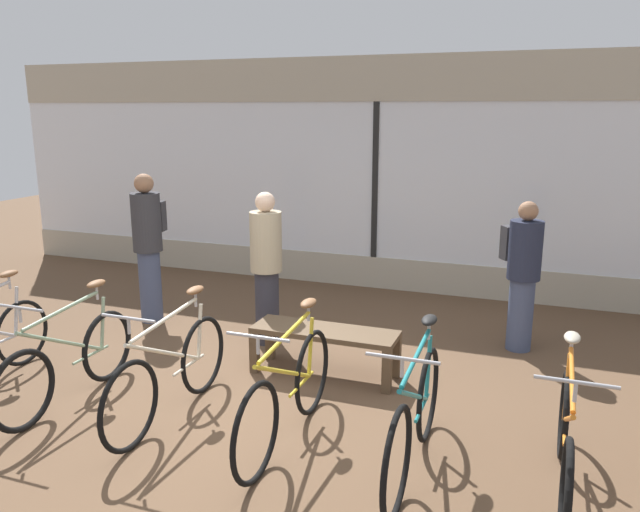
{
  "coord_description": "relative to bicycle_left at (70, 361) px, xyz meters",
  "views": [
    {
      "loc": [
        2.29,
        -4.37,
        2.51
      ],
      "look_at": [
        0.0,
        1.78,
        0.95
      ],
      "focal_mm": 35.0,
      "sensor_mm": 36.0,
      "label": 1
    }
  ],
  "objects": [
    {
      "name": "ground_plane",
      "position": [
        1.5,
        0.41,
        -0.38
      ],
      "size": [
        24.0,
        24.0,
        0.0
      ],
      "primitive_type": "plane",
      "color": "brown"
    },
    {
      "name": "shop_back_wall",
      "position": [
        1.5,
        4.4,
        1.26
      ],
      "size": [
        12.0,
        0.08,
        3.2
      ],
      "color": "#B2A893",
      "rests_on": "ground_plane"
    },
    {
      "name": "bicycle_left",
      "position": [
        0.0,
        0.0,
        0.0
      ],
      "size": [
        0.46,
        1.69,
        1.02
      ],
      "color": "black",
      "rests_on": "ground_plane"
    },
    {
      "name": "bicycle_center_left",
      "position": [
        0.98,
        0.07,
        0.02
      ],
      "size": [
        0.46,
        1.75,
        1.03
      ],
      "color": "black",
      "rests_on": "ground_plane"
    },
    {
      "name": "bicycle_center_right",
      "position": [
        2.04,
        0.04,
        0.03
      ],
      "size": [
        0.46,
        1.78,
        1.04
      ],
      "color": "black",
      "rests_on": "ground_plane"
    },
    {
      "name": "bicycle_right",
      "position": [
        3.03,
        -0.02,
        0.03
      ],
      "size": [
        0.46,
        1.74,
        1.05
      ],
      "color": "black",
      "rests_on": "ground_plane"
    },
    {
      "name": "bicycle_far_right",
      "position": [
        4.01,
        0.08,
        -0.01
      ],
      "size": [
        0.46,
        1.66,
        1.01
      ],
      "color": "black",
      "rests_on": "ground_plane"
    },
    {
      "name": "display_bench",
      "position": [
        1.88,
        1.31,
        0.0
      ],
      "size": [
        1.4,
        0.44,
        0.46
      ],
      "color": "brown",
      "rests_on": "ground_plane"
    },
    {
      "name": "customer_near_rack",
      "position": [
        1.0,
        1.89,
        0.5
      ],
      "size": [
        0.46,
        0.46,
        1.66
      ],
      "color": "#2D2D38",
      "rests_on": "ground_plane"
    },
    {
      "name": "customer_by_window",
      "position": [
        -0.62,
        2.08,
        0.59
      ],
      "size": [
        0.4,
        0.52,
        1.78
      ],
      "color": "#424C6B",
      "rests_on": "ground_plane"
    },
    {
      "name": "customer_mid_floor",
      "position": [
        3.58,
        2.66,
        0.48
      ],
      "size": [
        0.51,
        0.56,
        1.59
      ],
      "color": "#424C6B",
      "rests_on": "ground_plane"
    }
  ]
}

